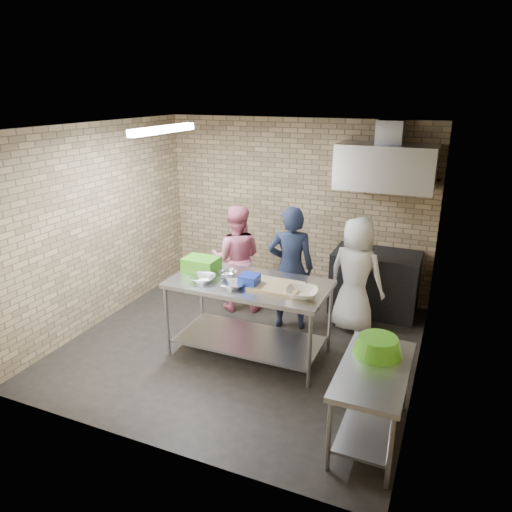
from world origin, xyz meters
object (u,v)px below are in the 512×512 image
(green_basin, at_px, (378,346))
(blue_tub, at_px, (249,280))
(bottle_green, at_px, (421,174))
(man_navy, at_px, (291,268))
(stove, at_px, (375,282))
(green_crate, at_px, (201,264))
(side_counter, at_px, (371,403))
(woman_white, at_px, (356,275))
(prep_table, at_px, (249,318))
(woman_pink, at_px, (236,258))
(bottle_red, at_px, (391,171))

(green_basin, bearing_deg, blue_tub, 158.99)
(bottle_green, bearing_deg, man_navy, -140.84)
(stove, relative_size, green_crate, 2.87)
(side_counter, bearing_deg, green_basin, 94.57)
(green_crate, xyz_separation_m, blue_tub, (0.75, -0.22, -0.02))
(stove, relative_size, blue_tub, 5.73)
(green_crate, distance_m, woman_white, 2.03)
(side_counter, height_order, green_basin, green_basin)
(bottle_green, bearing_deg, green_crate, -140.78)
(bottle_green, xyz_separation_m, woman_white, (-0.61, -0.89, -1.24))
(prep_table, height_order, woman_pink, woman_pink)
(bottle_red, relative_size, man_navy, 0.11)
(side_counter, bearing_deg, bottle_green, 90.00)
(green_basin, height_order, bottle_red, bottle_red)
(prep_table, bearing_deg, woman_pink, 121.84)
(woman_pink, bearing_deg, green_basin, 122.82)
(green_crate, height_order, blue_tub, green_crate)
(side_counter, xyz_separation_m, green_crate, (-2.35, 1.08, 0.65))
(side_counter, height_order, bottle_red, bottle_red)
(side_counter, distance_m, bottle_green, 3.41)
(blue_tub, relative_size, woman_white, 0.13)
(prep_table, xyz_separation_m, green_basin, (1.63, -0.71, 0.36))
(green_basin, xyz_separation_m, bottle_green, (0.02, 2.74, 1.18))
(man_navy, height_order, woman_white, man_navy)
(green_crate, height_order, bottle_green, bottle_green)
(green_crate, relative_size, bottle_red, 2.33)
(green_basin, bearing_deg, side_counter, -85.43)
(blue_tub, bearing_deg, prep_table, 116.57)
(prep_table, height_order, stove, prep_table)
(blue_tub, relative_size, bottle_green, 1.40)
(man_navy, bearing_deg, side_counter, 112.46)
(blue_tub, bearing_deg, man_navy, 80.06)
(green_crate, relative_size, blue_tub, 2.00)
(side_counter, relative_size, man_navy, 0.71)
(prep_table, relative_size, stove, 1.57)
(stove, xyz_separation_m, bottle_green, (0.45, 0.24, 1.57))
(prep_table, relative_size, side_counter, 1.57)
(bottle_red, height_order, man_navy, bottle_red)
(green_crate, bearing_deg, blue_tub, -16.35)
(prep_table, height_order, bottle_red, bottle_red)
(green_crate, xyz_separation_m, green_basin, (2.33, -0.83, -0.19))
(man_navy, bearing_deg, woman_pink, -30.27)
(man_navy, xyz_separation_m, woman_pink, (-0.91, 0.24, -0.07))
(prep_table, height_order, man_navy, man_navy)
(prep_table, bearing_deg, stove, 56.32)
(blue_tub, height_order, bottle_red, bottle_red)
(bottle_green, bearing_deg, woman_pink, -158.53)
(side_counter, relative_size, bottle_green, 8.00)
(bottle_red, bearing_deg, bottle_green, 0.00)
(bottle_red, bearing_deg, man_navy, -131.45)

